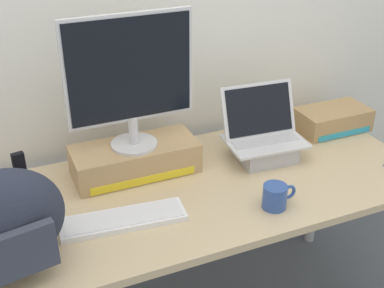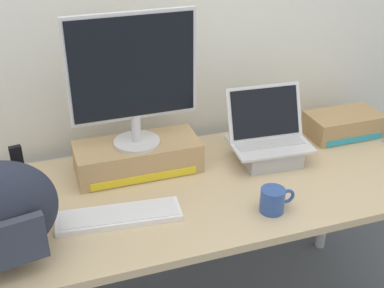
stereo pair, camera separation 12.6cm
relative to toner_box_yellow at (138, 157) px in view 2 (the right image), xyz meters
name	(u,v)px [view 2 (the right image)]	position (x,y,z in m)	size (l,w,h in m)	color
back_wall	(154,9)	(0.16, 0.29, 0.49)	(7.00, 0.10, 2.60)	silver
desk	(192,202)	(0.16, -0.18, -0.13)	(1.79, 0.75, 0.75)	tan
toner_box_yellow	(138,157)	(0.00, 0.00, 0.00)	(0.48, 0.21, 0.12)	tan
desktop_monitor	(133,76)	(0.00, 0.00, 0.33)	(0.47, 0.18, 0.50)	silver
open_laptop	(268,146)	(0.52, -0.09, 0.00)	(0.33, 0.24, 0.29)	#ADADB2
external_keyboard	(119,216)	(-0.14, -0.29, -0.05)	(0.43, 0.16, 0.02)	white
coffee_mug	(273,200)	(0.38, -0.41, -0.02)	(0.13, 0.09, 0.09)	#2D4C93
toner_box_cyan	(343,124)	(0.93, 0.01, -0.01)	(0.32, 0.18, 0.10)	#A88456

